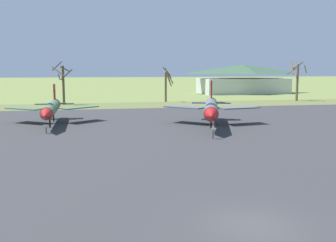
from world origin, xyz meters
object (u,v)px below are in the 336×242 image
info_placard_front_right (213,132)px  jet_fighter_rear_left (51,108)px  info_placard_rear_left (46,128)px  jet_fighter_front_right (211,108)px  visitor_building (243,79)px

info_placard_front_right → jet_fighter_rear_left: 20.32m
jet_fighter_rear_left → info_placard_rear_left: bearing=-89.6°
jet_fighter_front_right → info_placard_rear_left: jet_fighter_front_right is taller
info_placard_front_right → visitor_building: size_ratio=0.05×
visitor_building → jet_fighter_front_right: bearing=-115.3°
info_placard_front_right → visitor_building: (29.54, 65.48, 3.13)m
jet_fighter_front_right → visitor_building: 63.71m
jet_fighter_front_right → visitor_building: bearing=64.7°
jet_fighter_front_right → info_placard_rear_left: 18.16m
info_placard_front_right → jet_fighter_rear_left: jet_fighter_rear_left is taller
jet_fighter_front_right → info_placard_front_right: (-2.30, -7.90, -1.47)m
info_placard_rear_left → visitor_building: (45.26, 59.18, 3.20)m
info_placard_front_right → visitor_building: bearing=65.7°
jet_fighter_front_right → info_placard_rear_left: size_ratio=15.70×
info_placard_rear_left → info_placard_front_right: bearing=-21.8°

